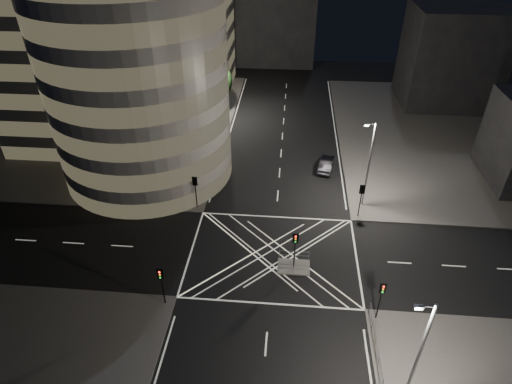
# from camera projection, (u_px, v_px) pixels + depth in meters

# --- Properties ---
(ground) EXTENTS (120.00, 120.00, 0.00)m
(ground) POSITION_uv_depth(u_px,v_px,m) (273.00, 255.00, 41.30)
(ground) COLOR black
(ground) RESTS_ON ground
(sidewalk_far_left) EXTENTS (42.00, 42.00, 0.15)m
(sidewalk_far_left) POSITION_uv_depth(u_px,v_px,m) (94.00, 122.00, 65.43)
(sidewalk_far_left) COLOR #565350
(sidewalk_far_left) RESTS_ON ground
(sidewalk_far_right) EXTENTS (42.00, 42.00, 0.15)m
(sidewalk_far_right) POSITION_uv_depth(u_px,v_px,m) (485.00, 137.00, 61.29)
(sidewalk_far_right) COLOR #565350
(sidewalk_far_right) RESTS_ON ground
(central_island) EXTENTS (3.00, 2.00, 0.15)m
(central_island) POSITION_uv_depth(u_px,v_px,m) (294.00, 267.00, 39.89)
(central_island) COLOR slate
(central_island) RESTS_ON ground
(office_tower_curved) EXTENTS (30.00, 29.00, 27.20)m
(office_tower_curved) POSITION_uv_depth(u_px,v_px,m) (110.00, 58.00, 50.90)
(office_tower_curved) COLOR #9A9692
(office_tower_curved) RESTS_ON sidewalk_far_left
(office_block_rear) EXTENTS (24.00, 16.00, 22.00)m
(office_block_rear) POSITION_uv_depth(u_px,v_px,m) (156.00, 24.00, 70.89)
(office_block_rear) COLOR #9A9692
(office_block_rear) RESTS_ON sidewalk_far_left
(building_right_far) EXTENTS (14.00, 12.00, 15.00)m
(building_right_far) POSITION_uv_depth(u_px,v_px,m) (451.00, 56.00, 67.83)
(building_right_far) COLOR black
(building_right_far) RESTS_ON sidewalk_far_right
(building_far_end) EXTENTS (18.00, 8.00, 18.00)m
(building_far_end) POSITION_uv_depth(u_px,v_px,m) (270.00, 17.00, 83.93)
(building_far_end) COLOR black
(building_far_end) RESTS_ON ground
(tree_a) EXTENTS (5.03, 5.03, 7.24)m
(tree_a) POSITION_uv_depth(u_px,v_px,m) (183.00, 163.00, 46.86)
(tree_a) COLOR black
(tree_a) RESTS_ON sidewalk_far_left
(tree_b) EXTENTS (4.97, 4.97, 7.30)m
(tree_b) POSITION_uv_depth(u_px,v_px,m) (194.00, 137.00, 51.71)
(tree_b) COLOR black
(tree_b) RESTS_ON sidewalk_far_left
(tree_c) EXTENTS (4.75, 4.75, 7.71)m
(tree_c) POSITION_uv_depth(u_px,v_px,m) (203.00, 112.00, 56.32)
(tree_c) COLOR black
(tree_c) RESTS_ON sidewalk_far_left
(tree_d) EXTENTS (4.78, 4.78, 7.67)m
(tree_d) POSITION_uv_depth(u_px,v_px,m) (211.00, 95.00, 61.26)
(tree_d) COLOR black
(tree_d) RESTS_ON sidewalk_far_left
(tree_e) EXTENTS (4.55, 4.55, 7.42)m
(tree_e) POSITION_uv_depth(u_px,v_px,m) (218.00, 81.00, 66.24)
(tree_e) COLOR black
(tree_e) RESTS_ON sidewalk_far_left
(traffic_signal_fl) EXTENTS (0.55, 0.22, 4.00)m
(traffic_signal_fl) POSITION_uv_depth(u_px,v_px,m) (195.00, 187.00, 45.83)
(traffic_signal_fl) COLOR black
(traffic_signal_fl) RESTS_ON sidewalk_far_left
(traffic_signal_nl) EXTENTS (0.55, 0.22, 4.00)m
(traffic_signal_nl) POSITION_uv_depth(u_px,v_px,m) (161.00, 280.00, 34.70)
(traffic_signal_nl) COLOR black
(traffic_signal_nl) RESTS_ON sidewalk_near_left
(traffic_signal_fr) EXTENTS (0.55, 0.22, 4.00)m
(traffic_signal_fr) POSITION_uv_depth(u_px,v_px,m) (361.00, 195.00, 44.58)
(traffic_signal_fr) COLOR black
(traffic_signal_fr) RESTS_ON sidewalk_far_right
(traffic_signal_nr) EXTENTS (0.55, 0.22, 4.00)m
(traffic_signal_nr) POSITION_uv_depth(u_px,v_px,m) (381.00, 294.00, 33.45)
(traffic_signal_nr) COLOR black
(traffic_signal_nr) RESTS_ON sidewalk_near_right
(traffic_signal_island) EXTENTS (0.55, 0.22, 4.00)m
(traffic_signal_island) POSITION_uv_depth(u_px,v_px,m) (295.00, 244.00, 38.27)
(traffic_signal_island) COLOR black
(traffic_signal_island) RESTS_ON central_island
(street_lamp_left_near) EXTENTS (1.25, 0.25, 10.00)m
(street_lamp_left_near) POSITION_uv_depth(u_px,v_px,m) (197.00, 142.00, 48.64)
(street_lamp_left_near) COLOR slate
(street_lamp_left_near) RESTS_ON sidewalk_far_left
(street_lamp_left_far) EXTENTS (1.25, 0.25, 10.00)m
(street_lamp_left_far) POSITION_uv_depth(u_px,v_px,m) (221.00, 85.00, 63.37)
(street_lamp_left_far) COLOR slate
(street_lamp_left_far) RESTS_ON sidewalk_far_left
(street_lamp_right_far) EXTENTS (1.25, 0.25, 10.00)m
(street_lamp_right_far) POSITION_uv_depth(u_px,v_px,m) (369.00, 163.00, 44.84)
(street_lamp_right_far) COLOR slate
(street_lamp_right_far) RESTS_ON sidewalk_far_right
(street_lamp_right_near) EXTENTS (1.25, 0.25, 10.00)m
(street_lamp_right_near) POSITION_uv_depth(u_px,v_px,m) (417.00, 356.00, 26.01)
(street_lamp_right_near) COLOR slate
(street_lamp_right_near) RESTS_ON sidewalk_near_right
(railing_near_right) EXTENTS (0.06, 11.70, 1.10)m
(railing_near_right) POSITION_uv_depth(u_px,v_px,m) (381.00, 373.00, 30.37)
(railing_near_right) COLOR slate
(railing_near_right) RESTS_ON sidewalk_near_right
(railing_island_south) EXTENTS (2.80, 0.06, 1.10)m
(railing_island_south) POSITION_uv_depth(u_px,v_px,m) (294.00, 269.00, 38.80)
(railing_island_south) COLOR slate
(railing_island_south) RESTS_ON central_island
(railing_island_north) EXTENTS (2.80, 0.06, 1.10)m
(railing_island_north) POSITION_uv_depth(u_px,v_px,m) (294.00, 255.00, 40.27)
(railing_island_north) COLOR slate
(railing_island_north) RESTS_ON central_island
(sedan) EXTENTS (2.42, 4.78, 1.50)m
(sedan) POSITION_uv_depth(u_px,v_px,m) (326.00, 164.00, 53.87)
(sedan) COLOR black
(sedan) RESTS_ON ground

